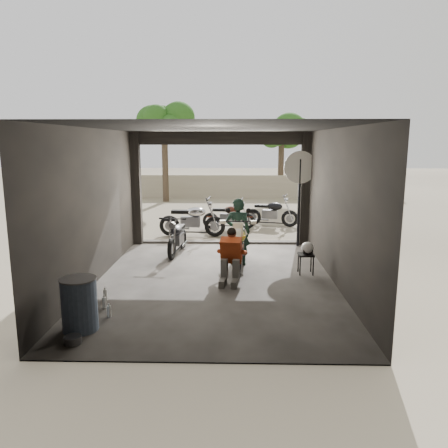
{
  "coord_description": "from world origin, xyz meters",
  "views": [
    {
      "loc": [
        0.41,
        -8.89,
        2.93
      ],
      "look_at": [
        0.17,
        0.6,
        1.13
      ],
      "focal_mm": 35.0,
      "sensor_mm": 36.0,
      "label": 1
    }
  ],
  "objects_px": {
    "outside_bike_c": "(271,210)",
    "outside_bike_b": "(229,214)",
    "main_bike": "(239,242)",
    "oil_drum": "(79,305)",
    "sign_post": "(300,182)",
    "helmet": "(307,248)",
    "outside_bike_a": "(192,217)",
    "mechanic": "(230,258)",
    "rider": "(238,232)",
    "left_bike": "(177,235)",
    "stool": "(306,257)"
  },
  "relations": [
    {
      "from": "left_bike",
      "to": "sign_post",
      "type": "relative_size",
      "value": 0.58
    },
    {
      "from": "outside_bike_b",
      "to": "sign_post",
      "type": "height_order",
      "value": "sign_post"
    },
    {
      "from": "main_bike",
      "to": "oil_drum",
      "type": "height_order",
      "value": "main_bike"
    },
    {
      "from": "main_bike",
      "to": "outside_bike_c",
      "type": "bearing_deg",
      "value": 79.44
    },
    {
      "from": "mechanic",
      "to": "sign_post",
      "type": "height_order",
      "value": "sign_post"
    },
    {
      "from": "stool",
      "to": "oil_drum",
      "type": "relative_size",
      "value": 0.56
    },
    {
      "from": "outside_bike_c",
      "to": "mechanic",
      "type": "height_order",
      "value": "mechanic"
    },
    {
      "from": "outside_bike_b",
      "to": "sign_post",
      "type": "distance_m",
      "value": 3.44
    },
    {
      "from": "helmet",
      "to": "oil_drum",
      "type": "bearing_deg",
      "value": -124.42
    },
    {
      "from": "rider",
      "to": "oil_drum",
      "type": "relative_size",
      "value": 1.91
    },
    {
      "from": "outside_bike_c",
      "to": "outside_bike_b",
      "type": "bearing_deg",
      "value": 124.04
    },
    {
      "from": "oil_drum",
      "to": "main_bike",
      "type": "bearing_deg",
      "value": 55.29
    },
    {
      "from": "main_bike",
      "to": "rider",
      "type": "distance_m",
      "value": 0.26
    },
    {
      "from": "left_bike",
      "to": "stool",
      "type": "height_order",
      "value": "left_bike"
    },
    {
      "from": "outside_bike_a",
      "to": "oil_drum",
      "type": "distance_m",
      "value": 7.08
    },
    {
      "from": "outside_bike_c",
      "to": "rider",
      "type": "xyz_separation_m",
      "value": [
        -1.2,
        -4.93,
        0.26
      ]
    },
    {
      "from": "left_bike",
      "to": "sign_post",
      "type": "height_order",
      "value": "sign_post"
    },
    {
      "from": "mechanic",
      "to": "sign_post",
      "type": "relative_size",
      "value": 0.42
    },
    {
      "from": "sign_post",
      "to": "outside_bike_a",
      "type": "bearing_deg",
      "value": 178.34
    },
    {
      "from": "outside_bike_a",
      "to": "outside_bike_b",
      "type": "bearing_deg",
      "value": -40.39
    },
    {
      "from": "rider",
      "to": "mechanic",
      "type": "distance_m",
      "value": 1.47
    },
    {
      "from": "oil_drum",
      "to": "helmet",
      "type": "bearing_deg",
      "value": 37.19
    },
    {
      "from": "outside_bike_c",
      "to": "helmet",
      "type": "height_order",
      "value": "outside_bike_c"
    },
    {
      "from": "main_bike",
      "to": "helmet",
      "type": "distance_m",
      "value": 1.62
    },
    {
      "from": "stool",
      "to": "sign_post",
      "type": "xyz_separation_m",
      "value": [
        0.2,
        2.62,
        1.43
      ]
    },
    {
      "from": "main_bike",
      "to": "mechanic",
      "type": "bearing_deg",
      "value": -95.95
    },
    {
      "from": "outside_bike_b",
      "to": "outside_bike_c",
      "type": "height_order",
      "value": "outside_bike_c"
    },
    {
      "from": "stool",
      "to": "helmet",
      "type": "distance_m",
      "value": 0.21
    },
    {
      "from": "rider",
      "to": "main_bike",
      "type": "bearing_deg",
      "value": 105.12
    },
    {
      "from": "left_bike",
      "to": "oil_drum",
      "type": "height_order",
      "value": "left_bike"
    },
    {
      "from": "main_bike",
      "to": "helmet",
      "type": "xyz_separation_m",
      "value": [
        1.51,
        -0.57,
        -0.0
      ]
    },
    {
      "from": "left_bike",
      "to": "sign_post",
      "type": "bearing_deg",
      "value": 21.02
    },
    {
      "from": "outside_bike_a",
      "to": "sign_post",
      "type": "xyz_separation_m",
      "value": [
        3.12,
        -1.31,
        1.23
      ]
    },
    {
      "from": "main_bike",
      "to": "left_bike",
      "type": "xyz_separation_m",
      "value": [
        -1.61,
        1.18,
        -0.09
      ]
    },
    {
      "from": "helmet",
      "to": "main_bike",
      "type": "bearing_deg",
      "value": 177.74
    },
    {
      "from": "outside_bike_c",
      "to": "mechanic",
      "type": "relative_size",
      "value": 1.46
    },
    {
      "from": "helmet",
      "to": "stool",
      "type": "bearing_deg",
      "value": 177.54
    },
    {
      "from": "outside_bike_b",
      "to": "outside_bike_c",
      "type": "relative_size",
      "value": 0.93
    },
    {
      "from": "mechanic",
      "to": "stool",
      "type": "relative_size",
      "value": 2.36
    },
    {
      "from": "outside_bike_b",
      "to": "oil_drum",
      "type": "relative_size",
      "value": 1.81
    },
    {
      "from": "rider",
      "to": "sign_post",
      "type": "height_order",
      "value": "sign_post"
    },
    {
      "from": "oil_drum",
      "to": "outside_bike_a",
      "type": "bearing_deg",
      "value": 81.26
    },
    {
      "from": "oil_drum",
      "to": "sign_post",
      "type": "xyz_separation_m",
      "value": [
        4.2,
        5.69,
        1.41
      ]
    },
    {
      "from": "stool",
      "to": "sign_post",
      "type": "distance_m",
      "value": 3.0
    },
    {
      "from": "outside_bike_b",
      "to": "sign_post",
      "type": "xyz_separation_m",
      "value": [
        1.99,
        -2.48,
        1.32
      ]
    },
    {
      "from": "outside_bike_a",
      "to": "outside_bike_b",
      "type": "height_order",
      "value": "outside_bike_a"
    },
    {
      "from": "outside_bike_a",
      "to": "mechanic",
      "type": "xyz_separation_m",
      "value": [
        1.25,
        -4.65,
        -0.05
      ]
    },
    {
      "from": "left_bike",
      "to": "rider",
      "type": "xyz_separation_m",
      "value": [
        1.59,
        -1.02,
        0.29
      ]
    },
    {
      "from": "main_bike",
      "to": "rider",
      "type": "relative_size",
      "value": 1.14
    },
    {
      "from": "rider",
      "to": "mechanic",
      "type": "bearing_deg",
      "value": 90.74
    }
  ]
}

